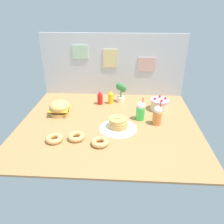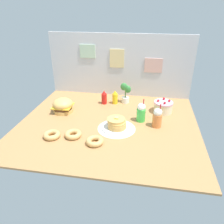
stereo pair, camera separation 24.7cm
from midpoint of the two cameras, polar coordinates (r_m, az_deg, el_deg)
The scene contains 14 objects.
ground_plane at distance 2.50m, azimuth -3.75°, elevation -3.16°, with size 2.00×1.76×0.02m, color #B27F4C.
back_wall at distance 3.14m, azimuth -2.06°, elevation 12.03°, with size 2.00×0.04×0.87m.
doily_mat at distance 2.39m, azimuth -1.36°, elevation -4.28°, with size 0.41×0.41×0.00m, color white.
burger at distance 2.75m, azimuth -15.97°, elevation 0.96°, with size 0.25×0.25×0.18m.
pancake_stack at distance 2.36m, azimuth -1.33°, elevation -3.20°, with size 0.32×0.32×0.14m.
layer_cake at distance 2.81m, azimuth 9.81°, elevation 1.89°, with size 0.23×0.23×0.17m.
ketchup_bottle at distance 2.93m, azimuth -5.55°, elevation 3.58°, with size 0.07×0.07×0.19m.
mustard_bottle at distance 2.94m, azimuth -2.71°, elevation 3.75°, with size 0.07×0.07×0.19m.
cream_soda_cup at distance 2.53m, azimuth 4.64°, elevation 0.24°, with size 0.10×0.10×0.28m.
orange_float_cup at distance 2.45m, azimuth 8.89°, elevation -0.91°, with size 0.10×0.10×0.28m.
donut_pink_glaze at distance 2.28m, azimuth -17.83°, elevation -6.66°, with size 0.17×0.17×0.05m.
donut_chocolate at distance 2.25m, azimuth -12.43°, elevation -6.33°, with size 0.17×0.17×0.05m.
donut_vanilla at distance 2.14m, azimuth -6.52°, elevation -7.85°, with size 0.17×0.17×0.05m.
potted_plant at distance 2.96m, azimuth -0.11°, elevation 5.31°, with size 0.14×0.10×0.28m.
Camera 1 is at (0.17, -2.16, 1.23)m, focal length 35.18 mm.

